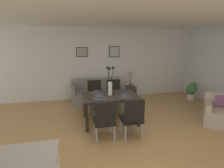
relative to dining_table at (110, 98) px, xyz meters
The scene contains 22 objects.
ground_plane 1.28m from the dining_table, 83.81° to the right, with size 9.00×9.00×0.00m, color tan.
back_wall_panel 2.25m from the dining_table, 86.83° to the left, with size 9.00×0.10×2.60m, color silver.
ceiling_panel 2.11m from the dining_table, 80.33° to the right, with size 9.00×7.20×0.08m, color white.
dining_table is the anchor object (origin of this frame).
dining_chair_near_left 0.93m from the dining_table, 108.70° to the right, with size 0.44×0.44×0.92m.
dining_chair_near_right 0.97m from the dining_table, 107.49° to the left, with size 0.45×0.45×0.92m.
dining_chair_far_left 0.97m from the dining_table, 71.25° to the right, with size 0.45×0.45×0.92m.
dining_chair_far_right 0.94m from the dining_table, 70.93° to the left, with size 0.46×0.46×0.92m.
centerpiece_vase 0.37m from the dining_table, 55.35° to the left, with size 0.21×0.23×0.73m.
placemat_near_left 0.39m from the dining_table, 145.17° to the right, with size 0.32×0.32×0.01m, color #4C4742.
bowl_near_left 0.40m from the dining_table, 145.17° to the right, with size 0.17×0.17×0.07m.
placemat_near_right 0.39m from the dining_table, 145.17° to the left, with size 0.32×0.32×0.01m, color #4C4742.
bowl_near_right 0.40m from the dining_table, 145.17° to the left, with size 0.17×0.17×0.07m.
placemat_far_left 0.39m from the dining_table, 34.83° to the right, with size 0.32×0.32×0.01m, color #4C4742.
bowl_far_left 0.40m from the dining_table, 34.83° to the right, with size 0.17×0.17×0.07m.
sofa 1.65m from the dining_table, 94.20° to the left, with size 1.76×0.84×0.80m.
side_table 1.94m from the dining_table, 55.55° to the left, with size 0.36×0.36×0.52m, color #3D2D23.
table_lamp 1.92m from the dining_table, 55.55° to the left, with size 0.22×0.22×0.51m.
armchair 2.89m from the dining_table, 14.81° to the right, with size 1.12×1.12×0.75m.
framed_picture_left 2.41m from the dining_table, 105.74° to the left, with size 0.40×0.03×0.34m.
framed_picture_center 2.41m from the dining_table, 74.26° to the left, with size 0.39×0.03×0.40m.
potted_plant 3.47m from the dining_table, 18.83° to the left, with size 0.36×0.36×0.67m.
Camera 1 is at (-0.97, -3.05, 2.07)m, focal length 27.47 mm.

